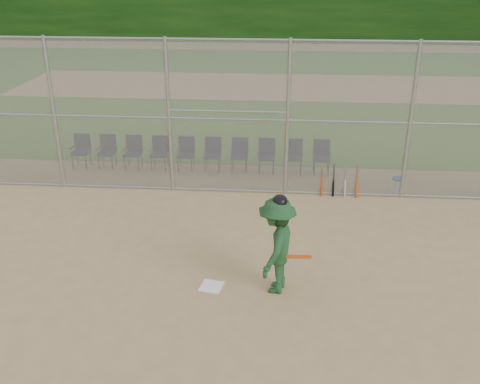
# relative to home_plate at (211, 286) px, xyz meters

# --- Properties ---
(ground) EXTENTS (100.00, 100.00, 0.00)m
(ground) POSITION_rel_home_plate_xyz_m (0.39, -0.50, -0.01)
(ground) COLOR tan
(ground) RESTS_ON ground
(grass_strip) EXTENTS (100.00, 100.00, 0.00)m
(grass_strip) POSITION_rel_home_plate_xyz_m (0.39, 17.50, -0.00)
(grass_strip) COLOR #35641E
(grass_strip) RESTS_ON ground
(dirt_patch_far) EXTENTS (24.00, 24.00, 0.00)m
(dirt_patch_far) POSITION_rel_home_plate_xyz_m (0.39, 17.50, -0.00)
(dirt_patch_far) COLOR tan
(dirt_patch_far) RESTS_ON ground
(backstop_fence) EXTENTS (16.09, 0.09, 4.00)m
(backstop_fence) POSITION_rel_home_plate_xyz_m (0.39, 4.50, 2.06)
(backstop_fence) COLOR gray
(backstop_fence) RESTS_ON ground
(home_plate) EXTENTS (0.47, 0.47, 0.02)m
(home_plate) POSITION_rel_home_plate_xyz_m (0.00, 0.00, 0.00)
(home_plate) COLOR white
(home_plate) RESTS_ON ground
(batter_at_plate) EXTENTS (1.14, 1.42, 1.94)m
(batter_at_plate) POSITION_rel_home_plate_xyz_m (1.21, 0.02, 0.93)
(batter_at_plate) COLOR #1D4A25
(batter_at_plate) RESTS_ON ground
(water_cooler) EXTENTS (0.31, 0.31, 0.39)m
(water_cooler) POSITION_rel_home_plate_xyz_m (4.36, 4.87, 0.19)
(water_cooler) COLOR white
(water_cooler) RESTS_ON ground
(spare_bats) EXTENTS (0.96, 0.34, 0.84)m
(spare_bats) POSITION_rel_home_plate_xyz_m (2.78, 4.52, 0.41)
(spare_bats) COLOR #D84C14
(spare_bats) RESTS_ON ground
(chair_0) EXTENTS (0.54, 0.52, 0.96)m
(chair_0) POSITION_rel_home_plate_xyz_m (-4.66, 6.03, 0.47)
(chair_0) COLOR #0F1637
(chair_0) RESTS_ON ground
(chair_1) EXTENTS (0.54, 0.52, 0.96)m
(chair_1) POSITION_rel_home_plate_xyz_m (-3.87, 6.03, 0.47)
(chair_1) COLOR #0F1637
(chair_1) RESTS_ON ground
(chair_2) EXTENTS (0.54, 0.52, 0.96)m
(chair_2) POSITION_rel_home_plate_xyz_m (-3.09, 6.03, 0.47)
(chair_2) COLOR #0F1637
(chair_2) RESTS_ON ground
(chair_3) EXTENTS (0.54, 0.52, 0.96)m
(chair_3) POSITION_rel_home_plate_xyz_m (-2.30, 6.03, 0.47)
(chair_3) COLOR #0F1637
(chair_3) RESTS_ON ground
(chair_4) EXTENTS (0.54, 0.52, 0.96)m
(chair_4) POSITION_rel_home_plate_xyz_m (-1.51, 6.03, 0.47)
(chair_4) COLOR #0F1637
(chair_4) RESTS_ON ground
(chair_5) EXTENTS (0.54, 0.52, 0.96)m
(chair_5) POSITION_rel_home_plate_xyz_m (-0.73, 6.03, 0.47)
(chair_5) COLOR #0F1637
(chair_5) RESTS_ON ground
(chair_6) EXTENTS (0.54, 0.52, 0.96)m
(chair_6) POSITION_rel_home_plate_xyz_m (0.06, 6.03, 0.47)
(chair_6) COLOR #0F1637
(chair_6) RESTS_ON ground
(chair_7) EXTENTS (0.54, 0.52, 0.96)m
(chair_7) POSITION_rel_home_plate_xyz_m (0.84, 6.03, 0.47)
(chair_7) COLOR #0F1637
(chair_7) RESTS_ON ground
(chair_8) EXTENTS (0.54, 0.52, 0.96)m
(chair_8) POSITION_rel_home_plate_xyz_m (1.63, 6.03, 0.47)
(chair_8) COLOR #0F1637
(chair_8) RESTS_ON ground
(chair_9) EXTENTS (0.54, 0.52, 0.96)m
(chair_9) POSITION_rel_home_plate_xyz_m (2.41, 6.03, 0.47)
(chair_9) COLOR #0F1637
(chair_9) RESTS_ON ground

